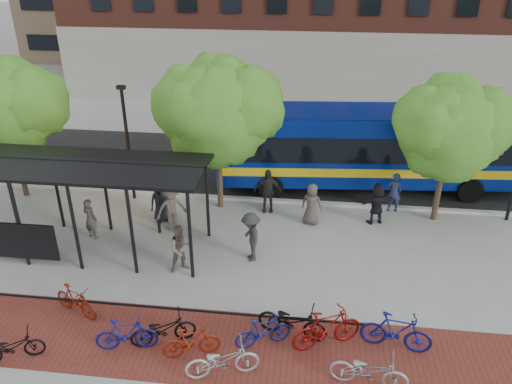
# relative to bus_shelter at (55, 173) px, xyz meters

# --- Properties ---
(ground) EXTENTS (160.00, 160.00, 0.00)m
(ground) POSITION_rel_bus_shelter_xyz_m (8.13, 0.48, -3.00)
(ground) COLOR #9E9E99
(ground) RESTS_ON ground
(asphalt_street) EXTENTS (160.00, 8.00, 0.01)m
(asphalt_street) POSITION_rel_bus_shelter_xyz_m (8.13, 8.48, -2.99)
(asphalt_street) COLOR black
(asphalt_street) RESTS_ON ground
(curb) EXTENTS (160.00, 0.25, 0.12)m
(curb) POSITION_rel_bus_shelter_xyz_m (8.13, 4.48, -2.94)
(curb) COLOR #B7B7B2
(curb) RESTS_ON ground
(brick_strip) EXTENTS (24.00, 3.00, 0.01)m
(brick_strip) POSITION_rel_bus_shelter_xyz_m (6.13, -4.52, -3.00)
(brick_strip) COLOR maroon
(brick_strip) RESTS_ON ground
(bike_rack_rail) EXTENTS (12.00, 0.05, 0.95)m
(bike_rack_rail) POSITION_rel_bus_shelter_xyz_m (4.83, -3.62, -3.00)
(bike_rack_rail) COLOR black
(bike_rack_rail) RESTS_ON ground
(bus_shelter) EXTENTS (10.60, 3.07, 3.60)m
(bus_shelter) POSITION_rel_bus_shelter_xyz_m (0.00, 0.00, 0.00)
(bus_shelter) COLOR black
(bus_shelter) RESTS_ON ground
(tree_a) EXTENTS (4.90, 4.00, 6.18)m
(tree_a) POSITION_rel_bus_shelter_xyz_m (-3.77, 3.83, 1.24)
(tree_a) COLOR #382619
(tree_a) RESTS_ON ground
(tree_b) EXTENTS (5.15, 4.20, 6.47)m
(tree_b) POSITION_rel_bus_shelter_xyz_m (5.23, 3.83, 1.46)
(tree_b) COLOR #382619
(tree_b) RESTS_ON ground
(tree_c) EXTENTS (4.66, 3.80, 5.92)m
(tree_c) POSITION_rel_bus_shelter_xyz_m (14.22, 3.83, 1.06)
(tree_c) COLOR #382619
(tree_c) RESTS_ON ground
(lamp_post_left) EXTENTS (0.35, 0.20, 5.12)m
(lamp_post_left) POSITION_rel_bus_shelter_xyz_m (1.13, 4.08, -0.25)
(lamp_post_left) COLOR black
(lamp_post_left) RESTS_ON ground
(bus) EXTENTS (13.86, 4.23, 3.69)m
(bus) POSITION_rel_bus_shelter_xyz_m (11.46, 6.63, -0.88)
(bus) COLOR navy
(bus) RESTS_ON ground
(bike_0) EXTENTS (1.76, 1.22, 0.88)m
(bike_0) POSITION_rel_bus_shelter_xyz_m (1.15, -5.69, -2.56)
(bike_0) COLOR black
(bike_0) RESTS_ON ground
(bike_1) EXTENTS (1.76, 1.12, 1.02)m
(bike_1) POSITION_rel_bus_shelter_xyz_m (2.05, -3.69, -2.49)
(bike_1) COLOR maroon
(bike_1) RESTS_ON ground
(bike_3) EXTENTS (1.81, 0.85, 1.05)m
(bike_3) POSITION_rel_bus_shelter_xyz_m (4.11, -4.92, -2.47)
(bike_3) COLOR navy
(bike_3) RESTS_ON ground
(bike_4) EXTENTS (1.97, 1.31, 0.98)m
(bike_4) POSITION_rel_bus_shelter_xyz_m (5.06, -4.56, -2.51)
(bike_4) COLOR black
(bike_4) RESTS_ON ground
(bike_5) EXTENTS (1.68, 0.95, 0.97)m
(bike_5) POSITION_rel_bus_shelter_xyz_m (5.97, -4.95, -2.51)
(bike_5) COLOR maroon
(bike_5) RESTS_ON ground
(bike_6) EXTENTS (2.09, 1.27, 1.04)m
(bike_6) POSITION_rel_bus_shelter_xyz_m (6.95, -5.53, -2.48)
(bike_6) COLOR #A7A7A9
(bike_6) RESTS_ON ground
(bike_7) EXTENTS (1.70, 1.10, 0.99)m
(bike_7) POSITION_rel_bus_shelter_xyz_m (7.88, -4.31, -2.50)
(bike_7) COLOR navy
(bike_7) RESTS_ON ground
(bike_8) EXTENTS (2.15, 1.12, 1.08)m
(bike_8) POSITION_rel_bus_shelter_xyz_m (8.68, -3.82, -2.46)
(bike_8) COLOR black
(bike_8) RESTS_ON ground
(bike_9) EXTENTS (2.16, 1.42, 1.26)m
(bike_9) POSITION_rel_bus_shelter_xyz_m (9.66, -4.12, -2.37)
(bike_9) COLOR maroon
(bike_9) RESTS_ON ground
(bike_10) EXTENTS (2.10, 0.96, 1.06)m
(bike_10) POSITION_rel_bus_shelter_xyz_m (10.74, -5.43, -2.47)
(bike_10) COLOR gray
(bike_10) RESTS_ON ground
(bike_11) EXTENTS (2.05, 0.88, 1.20)m
(bike_11) POSITION_rel_bus_shelter_xyz_m (11.59, -3.98, -2.40)
(bike_11) COLOR navy
(bike_11) RESTS_ON ground
(pedestrian_0) EXTENTS (1.05, 0.92, 1.82)m
(pedestrian_0) POSITION_rel_bus_shelter_xyz_m (2.98, 2.28, -2.09)
(pedestrian_0) COLOR black
(pedestrian_0) RESTS_ON ground
(pedestrian_1) EXTENTS (0.71, 0.59, 1.68)m
(pedestrian_1) POSITION_rel_bus_shelter_xyz_m (0.68, 0.64, -2.16)
(pedestrian_1) COLOR #48413A
(pedestrian_1) RESTS_ON ground
(pedestrian_2) EXTENTS (1.17, 1.10, 1.91)m
(pedestrian_2) POSITION_rel_bus_shelter_xyz_m (3.02, 2.54, -2.04)
(pedestrian_2) COLOR #1D2844
(pedestrian_2) RESTS_ON ground
(pedestrian_3) EXTENTS (1.45, 1.25, 1.94)m
(pedestrian_3) POSITION_rel_bus_shelter_xyz_m (3.63, 1.59, -2.03)
(pedestrian_3) COLOR brown
(pedestrian_3) RESTS_ON ground
(pedestrian_4) EXTENTS (1.16, 0.57, 1.92)m
(pedestrian_4) POSITION_rel_bus_shelter_xyz_m (7.20, 3.62, -2.04)
(pedestrian_4) COLOR #272727
(pedestrian_4) RESTS_ON ground
(pedestrian_5) EXTENTS (1.70, 0.96, 1.74)m
(pedestrian_5) POSITION_rel_bus_shelter_xyz_m (11.68, 3.17, -2.13)
(pedestrian_5) COLOR black
(pedestrian_5) RESTS_ON ground
(pedestrian_6) EXTENTS (0.98, 0.77, 1.76)m
(pedestrian_6) POSITION_rel_bus_shelter_xyz_m (9.07, 2.79, -2.12)
(pedestrian_6) COLOR #463F38
(pedestrian_6) RESTS_ON ground
(pedestrian_7) EXTENTS (0.69, 0.50, 1.77)m
(pedestrian_7) POSITION_rel_bus_shelter_xyz_m (12.49, 4.28, -2.12)
(pedestrian_7) COLOR #1F284A
(pedestrian_7) RESTS_ON ground
(pedestrian_8) EXTENTS (1.07, 1.01, 1.76)m
(pedestrian_8) POSITION_rel_bus_shelter_xyz_m (4.69, -1.02, -2.12)
(pedestrian_8) COLOR #64584A
(pedestrian_8) RESTS_ON ground
(pedestrian_9) EXTENTS (1.08, 1.38, 1.88)m
(pedestrian_9) POSITION_rel_bus_shelter_xyz_m (6.98, -0.07, -2.06)
(pedestrian_9) COLOR #2A2A2A
(pedestrian_9) RESTS_ON ground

